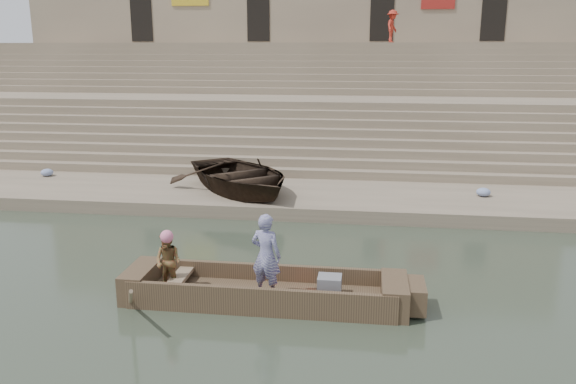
% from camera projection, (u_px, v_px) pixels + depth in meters
% --- Properties ---
extents(ground, '(120.00, 120.00, 0.00)m').
position_uv_depth(ground, '(137.00, 305.00, 11.40)').
color(ground, '#2C3628').
rests_on(ground, ground).
extents(lower_landing, '(32.00, 4.00, 0.40)m').
position_uv_depth(lower_landing, '(231.00, 196.00, 19.04)').
color(lower_landing, gray).
rests_on(lower_landing, ground).
extents(mid_landing, '(32.00, 3.00, 2.80)m').
position_uv_depth(mid_landing, '(269.00, 129.00, 25.96)').
color(mid_landing, gray).
rests_on(mid_landing, ground).
extents(upper_landing, '(32.00, 3.00, 5.20)m').
position_uv_depth(upper_landing, '(289.00, 91.00, 32.40)').
color(upper_landing, gray).
rests_on(upper_landing, ground).
extents(ghat_steps, '(32.00, 11.00, 5.20)m').
position_uv_depth(ghat_steps, '(274.00, 116.00, 27.49)').
color(ghat_steps, gray).
rests_on(ghat_steps, ground).
extents(building_wall, '(32.00, 5.07, 11.20)m').
position_uv_depth(building_wall, '(298.00, 37.00, 35.51)').
color(building_wall, '#9D8A6A').
rests_on(building_wall, ground).
extents(main_rowboat, '(5.00, 1.30, 0.22)m').
position_uv_depth(main_rowboat, '(264.00, 297.00, 11.52)').
color(main_rowboat, brown).
rests_on(main_rowboat, ground).
extents(rowboat_trim, '(6.04, 2.63, 1.84)m').
position_uv_depth(rowboat_trim, '(274.00, 288.00, 11.44)').
color(rowboat_trim, brown).
rests_on(rowboat_trim, ground).
extents(standing_man, '(0.70, 0.56, 1.67)m').
position_uv_depth(standing_man, '(266.00, 256.00, 11.09)').
color(standing_man, navy).
rests_on(standing_man, main_rowboat).
extents(rowing_man, '(0.67, 0.58, 1.17)m').
position_uv_depth(rowing_man, '(168.00, 262.00, 11.49)').
color(rowing_man, '#246E29').
rests_on(rowing_man, main_rowboat).
extents(television, '(0.46, 0.42, 0.40)m').
position_uv_depth(television, '(329.00, 286.00, 11.28)').
color(television, slate).
rests_on(television, main_rowboat).
extents(beached_rowboat, '(5.99, 6.21, 1.05)m').
position_uv_depth(beached_rowboat, '(240.00, 176.00, 18.67)').
color(beached_rowboat, '#2D2116').
rests_on(beached_rowboat, lower_landing).
extents(pedestrian, '(0.92, 1.20, 1.64)m').
position_uv_depth(pedestrian, '(392.00, 26.00, 30.05)').
color(pedestrian, red).
rests_on(pedestrian, upper_landing).
extents(cloth_bundles, '(15.60, 1.34, 0.26)m').
position_uv_depth(cloth_bundles, '(249.00, 182.00, 19.59)').
color(cloth_bundles, '#3F5999').
rests_on(cloth_bundles, lower_landing).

